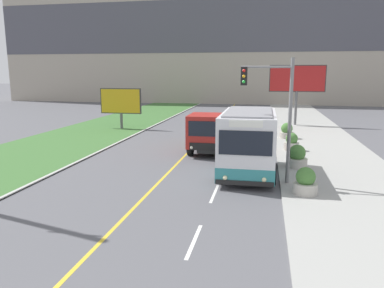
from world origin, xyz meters
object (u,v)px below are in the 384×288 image
at_px(city_bus, 248,143).
at_px(traffic_light_mast, 275,105).
at_px(planter_round_third, 292,142).
at_px(planter_round_far, 287,131).
at_px(billboard_large, 297,80).
at_px(planter_round_second, 297,157).
at_px(dump_truck, 211,132).
at_px(billboard_small, 121,102).
at_px(planter_round_near, 305,182).

distance_m(city_bus, traffic_light_mast, 2.66).
bearing_deg(planter_round_third, planter_round_far, 90.93).
bearing_deg(traffic_light_mast, billboard_large, 82.99).
xyz_separation_m(billboard_large, planter_round_second, (-1.13, -16.89, -3.66)).
bearing_deg(traffic_light_mast, city_bus, 132.16).
height_order(planter_round_second, planter_round_far, planter_round_second).
relative_size(dump_truck, planter_round_third, 5.92).
xyz_separation_m(city_bus, dump_truck, (-2.53, 4.89, -0.33)).
xyz_separation_m(traffic_light_mast, planter_round_third, (1.33, 7.49, -3.03)).
relative_size(dump_truck, billboard_large, 1.17).
bearing_deg(billboard_large, billboard_small, -161.93).
xyz_separation_m(billboard_small, planter_round_near, (14.44, -16.32, -1.85)).
distance_m(billboard_large, planter_round_near, 21.75).
xyz_separation_m(billboard_large, planter_round_far, (-1.19, -7.85, -3.67)).
bearing_deg(planter_round_near, traffic_light_mast, 130.12).
distance_m(billboard_small, planter_round_near, 21.87).
height_order(traffic_light_mast, planter_round_third, traffic_light_mast).
relative_size(city_bus, billboard_small, 1.51).
relative_size(planter_round_near, planter_round_far, 0.96).
bearing_deg(city_bus, planter_round_second, 33.65).
distance_m(traffic_light_mast, billboard_large, 20.02).
bearing_deg(planter_round_second, billboard_large, 86.18).
distance_m(billboard_large, billboard_small, 16.49).
height_order(billboard_large, billboard_small, billboard_large).
bearing_deg(planter_round_far, planter_round_second, -89.61).
relative_size(dump_truck, planter_round_far, 5.66).
bearing_deg(traffic_light_mast, billboard_small, 131.64).
bearing_deg(planter_round_far, planter_round_third, -89.07).
distance_m(traffic_light_mast, planter_round_second, 4.42).
height_order(city_bus, planter_round_far, city_bus).
bearing_deg(dump_truck, planter_round_far, 49.47).
relative_size(billboard_small, planter_round_third, 3.35).
bearing_deg(planter_round_near, billboard_large, 86.96).
distance_m(city_bus, dump_truck, 5.52).
relative_size(billboard_small, planter_round_second, 3.11).
relative_size(planter_round_second, planter_round_third, 1.07).
distance_m(billboard_small, planter_round_far, 14.77).
bearing_deg(planter_round_third, planter_round_near, -90.15).
height_order(traffic_light_mast, billboard_small, traffic_light_mast).
xyz_separation_m(dump_truck, billboard_large, (6.16, 13.66, 2.99)).
distance_m(planter_round_near, planter_round_third, 9.04).
relative_size(billboard_large, planter_round_third, 5.05).
bearing_deg(billboard_small, dump_truck, -42.32).
distance_m(dump_truck, planter_round_second, 6.01).
relative_size(dump_truck, billboard_small, 1.77).
distance_m(billboard_large, planter_round_third, 12.95).
xyz_separation_m(dump_truck, traffic_light_mast, (3.71, -6.20, 2.32)).
bearing_deg(dump_truck, billboard_large, 65.74).
xyz_separation_m(dump_truck, planter_round_second, (5.03, -3.23, -0.67)).
bearing_deg(billboard_small, planter_round_third, -26.73).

